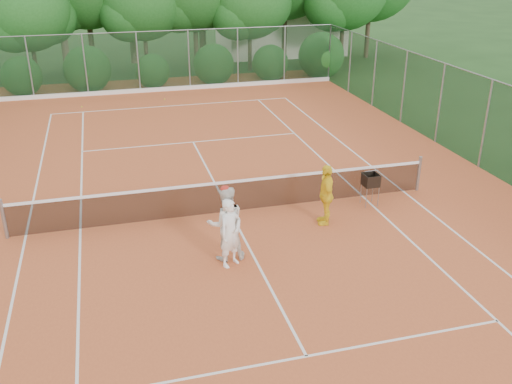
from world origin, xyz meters
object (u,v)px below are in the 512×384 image
player_white (230,233)px  player_center_grp (226,223)px  player_yellow (326,194)px  ball_hopper (371,181)px

player_white → player_center_grp: (-0.04, 0.33, 0.10)m
player_yellow → ball_hopper: (1.68, 0.75, -0.08)m
player_white → player_yellow: player_yellow is taller
player_center_grp → ball_hopper: bearing=22.1°
player_white → player_center_grp: bearing=64.3°
player_center_grp → player_yellow: player_center_grp is taller
player_white → ball_hopper: (4.65, 2.23, -0.08)m
player_center_grp → ball_hopper: player_center_grp is taller
player_yellow → ball_hopper: player_yellow is taller
player_white → player_center_grp: size_ratio=0.89×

